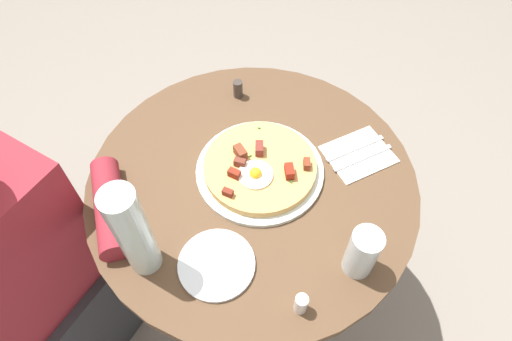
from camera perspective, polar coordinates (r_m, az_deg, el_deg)
name	(u,v)px	position (r m, az deg, el deg)	size (l,w,h in m)	color
ground_plane	(254,286)	(1.80, -0.33, -14.94)	(6.00, 6.00, 0.00)	gray
dining_table	(253,213)	(1.27, -0.45, -5.69)	(0.86, 0.86, 0.76)	brown
person_seated	(38,283)	(1.40, -26.81, -13.11)	(0.51, 0.45, 1.14)	#2D2D33
pizza_plate	(260,170)	(1.13, 0.51, 0.02)	(0.33, 0.33, 0.01)	silver
breakfast_pizza	(260,167)	(1.11, 0.48, 0.52)	(0.29, 0.29, 0.05)	tan
bread_plate	(217,264)	(1.00, -5.22, -12.22)	(0.18, 0.18, 0.01)	white
napkin	(358,154)	(1.20, 13.35, 2.11)	(0.17, 0.14, 0.00)	white
fork	(355,148)	(1.20, 12.92, 2.85)	(0.18, 0.01, 0.01)	silver
knife	(363,158)	(1.18, 13.88, 1.62)	(0.18, 0.01, 0.01)	silver
water_glass	(362,253)	(0.97, 13.82, -10.45)	(0.07, 0.07, 0.14)	silver
water_bottle	(133,233)	(0.92, -15.89, -7.88)	(0.07, 0.07, 0.27)	silver
salt_shaker	(301,304)	(0.95, 5.95, -17.09)	(0.03, 0.03, 0.06)	white
pepper_shaker	(238,89)	(1.30, -2.39, 10.70)	(0.03, 0.03, 0.05)	#3F3833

